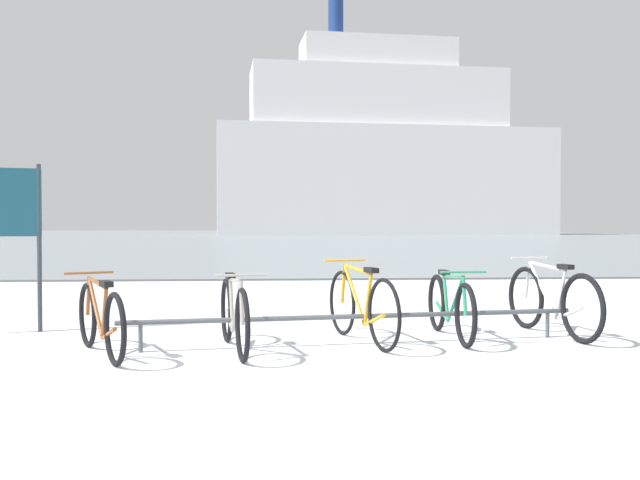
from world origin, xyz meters
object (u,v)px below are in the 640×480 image
bicycle_0 (100,319)px  bicycle_1 (234,315)px  info_sign (15,219)px  bicycle_4 (552,301)px  bicycle_3 (450,307)px  bicycle_2 (361,306)px  ferry_ship (382,154)px

bicycle_0 → bicycle_1: 1.21m
bicycle_0 → info_sign: 2.11m
bicycle_0 → bicycle_4: bicycle_4 is taller
bicycle_3 → info_sign: 4.82m
bicycle_3 → bicycle_4: size_ratio=0.99×
bicycle_2 → info_sign: info_sign is taller
bicycle_3 → ferry_ship: bearing=81.8°
bicycle_0 → info_sign: bearing=132.0°
bicycle_2 → bicycle_3: 0.97m
bicycle_2 → bicycle_4: size_ratio=0.98×
bicycle_1 → ferry_ship: (11.64, 65.92, 8.18)m
bicycle_1 → info_sign: (-2.47, 1.27, 0.91)m
bicycle_3 → info_sign: size_ratio=0.92×
bicycle_2 → bicycle_4: (2.10, 0.32, -0.00)m
bicycle_3 → bicycle_0: bearing=-168.2°
bicycle_4 → ferry_ship: bearing=82.8°
bicycle_0 → ferry_ship: size_ratio=0.04×
ferry_ship → bicycle_4: bearing=-97.2°
bicycle_4 → info_sign: bearing=174.5°
bicycle_0 → bicycle_3: bicycle_3 is taller
bicycle_0 → ferry_ship: 67.79m
bicycle_2 → ferry_ship: ferry_ship is taller
bicycle_3 → bicycle_4: bearing=7.1°
bicycle_3 → bicycle_1: bearing=-165.5°
bicycle_2 → ferry_ship: bearing=81.0°
bicycle_1 → ferry_ship: bearing=80.0°
bicycle_1 → bicycle_3: (2.21, 0.57, -0.01)m
info_sign → bicycle_1: bearing=-27.2°
bicycle_0 → info_sign: size_ratio=0.82×
bicycle_3 → bicycle_2: bearing=-169.5°
bicycle_2 → bicycle_0: bearing=-167.7°
bicycle_4 → bicycle_1: bearing=-168.0°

